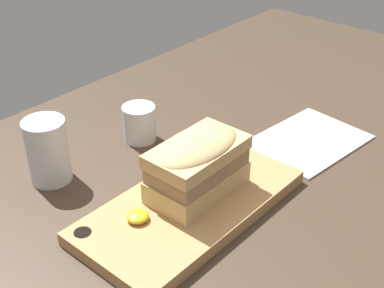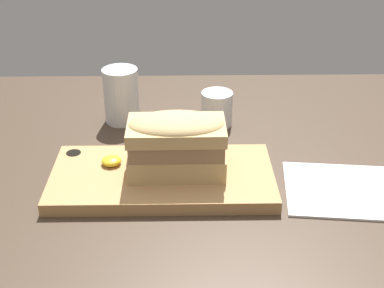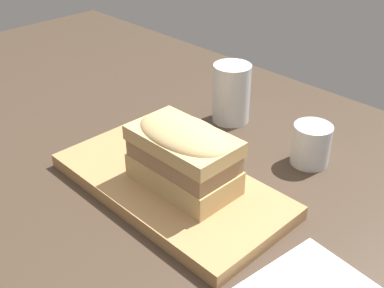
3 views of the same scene
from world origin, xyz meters
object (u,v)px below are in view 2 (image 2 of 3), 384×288
(sandwich, at_px, (174,141))
(water_glass, at_px, (122,99))
(wine_glass, at_px, (217,110))
(napkin, at_px, (351,191))
(serving_board, at_px, (162,178))

(sandwich, xyz_separation_m, water_glass, (-0.11, 0.24, -0.03))
(sandwich, relative_size, wine_glass, 2.28)
(sandwich, xyz_separation_m, wine_glass, (0.08, 0.22, -0.05))
(sandwich, relative_size, napkin, 0.70)
(serving_board, bearing_deg, napkin, -5.69)
(sandwich, bearing_deg, serving_board, -164.46)
(sandwich, distance_m, napkin, 0.31)
(wine_glass, bearing_deg, water_glass, 174.39)
(serving_board, height_order, sandwich, sandwich)
(serving_board, distance_m, water_glass, 0.26)
(wine_glass, relative_size, napkin, 0.30)
(serving_board, distance_m, wine_glass, 0.25)
(serving_board, distance_m, sandwich, 0.07)
(wine_glass, xyz_separation_m, napkin, (0.21, -0.26, -0.03))
(serving_board, xyz_separation_m, sandwich, (0.02, 0.01, 0.07))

